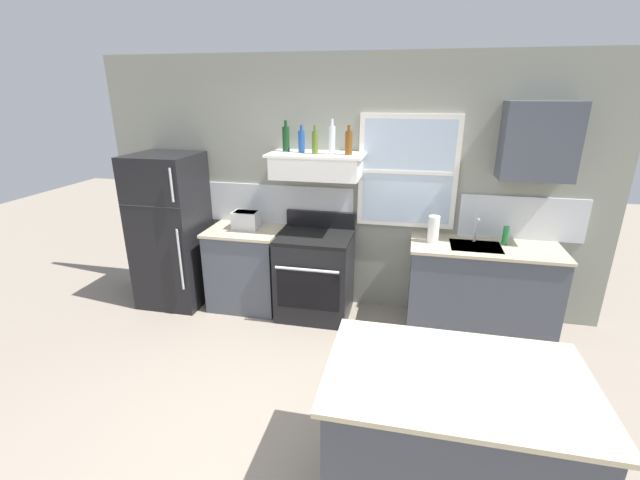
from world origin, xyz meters
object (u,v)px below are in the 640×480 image
toaster (246,220)px  stove_range (315,274)px  dish_soap_bottle (505,235)px  bottle_olive_oil_square (315,142)px  bottle_amber_wine (349,142)px  refrigerator (171,231)px  kitchen_island (449,441)px  bottle_dark_green_wine (286,138)px  bottle_clear_tall (332,139)px  paper_towel_roll (433,229)px  bottle_blue_liqueur (302,141)px

toaster → stove_range: 0.96m
dish_soap_bottle → bottle_olive_oil_square: bearing=-177.0°
toaster → dish_soap_bottle: bearing=1.5°
bottle_amber_wine → dish_soap_bottle: size_ratio=1.56×
refrigerator → kitchen_island: size_ratio=1.22×
kitchen_island → bottle_olive_oil_square: bearing=120.8°
bottle_dark_green_wine → bottle_amber_wine: 0.67m
bottle_olive_oil_square → bottle_clear_tall: 0.17m
refrigerator → stove_range: 1.69m
bottle_amber_wine → dish_soap_bottle: bearing=3.4°
dish_soap_bottle → paper_towel_roll: bearing=-171.8°
refrigerator → kitchen_island: bearing=-35.3°
toaster → refrigerator: bearing=-174.2°
toaster → stove_range: size_ratio=0.27×
bottle_blue_liqueur → paper_towel_roll: (1.35, -0.07, -0.81)m
toaster → bottle_clear_tall: (0.95, -0.02, 0.88)m
paper_towel_roll → bottle_dark_green_wine: bearing=175.8°
bottle_amber_wine → kitchen_island: 2.72m
bottle_clear_tall → kitchen_island: size_ratio=0.24×
bottle_olive_oil_square → dish_soap_bottle: (1.88, 0.10, -0.86)m
dish_soap_bottle → bottle_dark_green_wine: bearing=179.7°
bottle_amber_wine → stove_range: bearing=-172.4°
toaster → paper_towel_roll: 1.97m
toaster → bottle_olive_oil_square: bearing=-1.9°
toaster → dish_soap_bottle: (2.66, 0.07, -0.01)m
bottle_olive_oil_square → dish_soap_bottle: bearing=3.0°
toaster → bottle_olive_oil_square: size_ratio=1.09×
bottle_dark_green_wine → bottle_blue_liqueur: bottle_dark_green_wine is taller
bottle_amber_wine → dish_soap_bottle: (1.55, 0.09, -0.86)m
refrigerator → dish_soap_bottle: bearing=2.6°
stove_range → paper_towel_roll: size_ratio=4.04×
refrigerator → bottle_clear_tall: bottle_clear_tall is taller
bottle_dark_green_wine → kitchen_island: bottle_dark_green_wine is taller
refrigerator → toaster: 0.89m
toaster → bottle_clear_tall: bearing=-0.9°
stove_range → dish_soap_bottle: bearing=4.2°
refrigerator → bottle_olive_oil_square: bearing=2.2°
paper_towel_roll → dish_soap_bottle: size_ratio=1.50×
dish_soap_bottle → stove_range: bearing=-175.8°
stove_range → paper_towel_roll: bearing=1.8°
bottle_blue_liqueur → dish_soap_bottle: size_ratio=1.49×
bottle_dark_green_wine → dish_soap_bottle: (2.21, -0.01, -0.87)m
bottle_olive_oil_square → paper_towel_roll: (1.19, -0.00, -0.81)m
refrigerator → bottle_dark_green_wine: size_ratio=5.53×
dish_soap_bottle → kitchen_island: (-0.62, -2.23, -0.54)m
refrigerator → bottle_dark_green_wine: bearing=7.5°
paper_towel_roll → toaster: bearing=179.2°
bottle_blue_liqueur → bottle_olive_oil_square: bearing=-24.5°
refrigerator → bottle_clear_tall: bearing=2.3°
stove_range → bottle_clear_tall: bearing=17.1°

